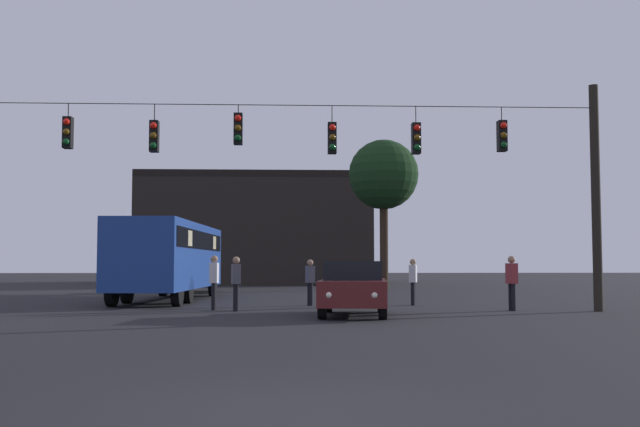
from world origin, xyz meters
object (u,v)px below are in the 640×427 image
(car_far_left, at_px, (197,276))
(tree_left_silhouette, at_px, (384,176))
(pedestrian_far_side, at_px, (214,279))
(pedestrian_crossing_left, at_px, (236,280))
(pedestrian_crossing_right, at_px, (413,279))
(pedestrian_near_bus, at_px, (310,280))
(car_near_right, at_px, (354,287))
(pedestrian_crossing_center, at_px, (512,280))
(pedestrian_trailing, at_px, (360,282))
(city_bus, at_px, (170,253))

(car_far_left, relative_size, tree_left_silhouette, 0.53)
(pedestrian_far_side, xyz_separation_m, tree_left_silhouette, (7.64, 18.08, 5.40))
(car_far_left, relative_size, pedestrian_crossing_left, 2.65)
(pedestrian_crossing_right, relative_size, pedestrian_near_bus, 1.02)
(car_near_right, height_order, car_far_left, same)
(car_far_left, height_order, pedestrian_crossing_left, pedestrian_crossing_left)
(pedestrian_crossing_center, distance_m, pedestrian_trailing, 5.02)
(car_far_left, distance_m, pedestrian_trailing, 15.08)
(pedestrian_near_bus, relative_size, pedestrian_far_side, 0.93)
(tree_left_silhouette, bearing_deg, car_far_left, -162.15)
(pedestrian_trailing, xyz_separation_m, pedestrian_far_side, (-4.73, -1.54, 0.13))
(car_near_right, relative_size, pedestrian_crossing_left, 2.68)
(pedestrian_crossing_center, bearing_deg, pedestrian_near_bus, 153.17)
(city_bus, bearing_deg, pedestrian_crossing_left, -65.77)
(pedestrian_crossing_left, height_order, pedestrian_trailing, pedestrian_crossing_left)
(city_bus, height_order, pedestrian_trailing, city_bus)
(car_far_left, relative_size, pedestrian_near_bus, 2.78)
(car_near_right, xyz_separation_m, pedestrian_far_side, (-4.16, 2.58, 0.17))
(tree_left_silhouette, bearing_deg, pedestrian_crossing_left, -110.36)
(car_far_left, distance_m, pedestrian_crossing_right, 15.33)
(pedestrian_crossing_left, height_order, pedestrian_near_bus, pedestrian_crossing_left)
(car_near_right, bearing_deg, tree_left_silhouette, 80.43)
(pedestrian_trailing, bearing_deg, car_far_left, 117.87)
(pedestrian_far_side, bearing_deg, car_far_left, 98.86)
(city_bus, distance_m, pedestrian_crossing_left, 7.56)
(pedestrian_crossing_left, height_order, pedestrian_far_side, pedestrian_far_side)
(pedestrian_crossing_right, xyz_separation_m, pedestrian_near_bus, (-3.59, -0.04, -0.02))
(pedestrian_crossing_right, bearing_deg, pedestrian_near_bus, -179.31)
(car_far_left, bearing_deg, tree_left_silhouette, 17.85)
(pedestrian_crossing_left, xyz_separation_m, pedestrian_crossing_center, (8.50, -0.13, 0.01))
(car_far_left, relative_size, pedestrian_crossing_center, 2.62)
(pedestrian_crossing_left, bearing_deg, pedestrian_crossing_center, -0.90)
(car_near_right, bearing_deg, car_far_left, 110.36)
(car_far_left, bearing_deg, pedestrian_trailing, -62.13)
(car_far_left, relative_size, pedestrian_trailing, 2.93)
(car_near_right, height_order, tree_left_silhouette, tree_left_silhouette)
(pedestrian_crossing_right, xyz_separation_m, pedestrian_trailing, (-1.94, -0.91, -0.07))
(pedestrian_near_bus, bearing_deg, pedestrian_crossing_center, -26.83)
(city_bus, height_order, tree_left_silhouette, tree_left_silhouette)
(pedestrian_far_side, height_order, tree_left_silhouette, tree_left_silhouette)
(pedestrian_crossing_right, height_order, pedestrian_trailing, pedestrian_crossing_right)
(pedestrian_crossing_left, bearing_deg, car_near_right, -30.39)
(car_near_right, distance_m, pedestrian_trailing, 4.16)
(car_near_right, relative_size, pedestrian_far_side, 2.62)
(pedestrian_far_side, bearing_deg, car_near_right, -31.82)
(pedestrian_crossing_left, distance_m, pedestrian_far_side, 0.92)
(pedestrian_crossing_left, bearing_deg, city_bus, 114.23)
(pedestrian_crossing_center, xyz_separation_m, pedestrian_trailing, (-4.49, 2.24, -0.12))
(car_far_left, xyz_separation_m, pedestrian_far_side, (2.32, -14.87, 0.17))
(pedestrian_crossing_center, relative_size, pedestrian_trailing, 1.12)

